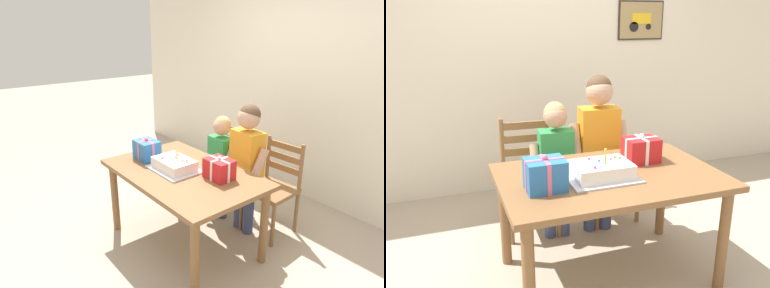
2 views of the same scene
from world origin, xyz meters
TOP-DOWN VIEW (x-y plane):
  - ground_plane at (0.00, 0.00)m, footprint 20.00×20.00m
  - back_wall at (0.00, 1.76)m, footprint 6.40×0.11m
  - dining_table at (0.00, 0.00)m, footprint 1.42×0.91m
  - birthday_cake at (-0.08, -0.04)m, footprint 0.44×0.34m
  - gift_box_red_large at (-0.45, -0.09)m, footprint 0.23×0.19m
  - gift_box_beside_cake at (0.30, 0.15)m, footprint 0.23×0.18m
  - chair_left at (-0.34, 0.84)m, footprint 0.44×0.44m
  - chair_right at (0.34, 0.84)m, footprint 0.44×0.44m
  - child_older at (0.18, 0.62)m, footprint 0.48×0.28m
  - child_younger at (-0.18, 0.62)m, footprint 0.41×0.24m

SIDE VIEW (x-z plane):
  - ground_plane at x=0.00m, z-range 0.00..0.00m
  - chair_left at x=-0.34m, z-range 0.01..0.93m
  - chair_right at x=0.34m, z-range 0.01..0.93m
  - dining_table at x=0.00m, z-range 0.27..1.02m
  - child_younger at x=-0.18m, z-range 0.12..1.23m
  - child_older at x=0.18m, z-range 0.14..1.43m
  - birthday_cake at x=-0.08m, z-range 0.70..0.89m
  - gift_box_beside_cake at x=0.30m, z-range 0.73..0.93m
  - gift_box_red_large at x=-0.45m, z-range 0.73..0.95m
  - back_wall at x=0.00m, z-range 0.00..2.60m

